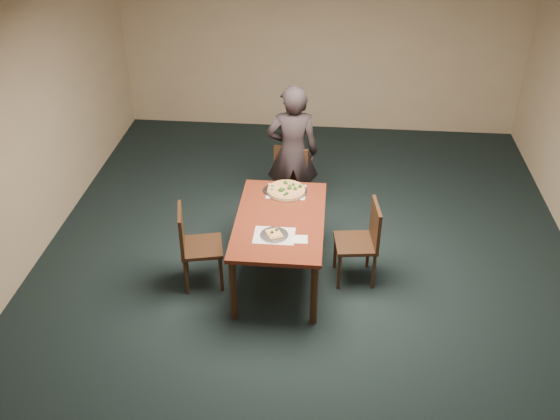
# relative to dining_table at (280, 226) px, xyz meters

# --- Properties ---
(ground) EXTENTS (8.00, 8.00, 0.00)m
(ground) POSITION_rel_dining_table_xyz_m (0.27, -0.16, -0.66)
(ground) COLOR black
(ground) RESTS_ON ground
(room_shell) EXTENTS (8.00, 8.00, 8.00)m
(room_shell) POSITION_rel_dining_table_xyz_m (0.27, -0.16, 1.08)
(room_shell) COLOR tan
(room_shell) RESTS_ON ground
(dining_table) EXTENTS (0.90, 1.50, 0.75)m
(dining_table) POSITION_rel_dining_table_xyz_m (0.00, 0.00, 0.00)
(dining_table) COLOR #531C10
(dining_table) RESTS_ON ground
(chair_far) EXTENTS (0.50, 0.50, 0.91)m
(chair_far) POSITION_rel_dining_table_xyz_m (-0.01, 1.16, -0.14)
(chair_far) COLOR black
(chair_far) RESTS_ON ground
(chair_left) EXTENTS (0.50, 0.50, 0.91)m
(chair_left) POSITION_rel_dining_table_xyz_m (-0.87, -0.18, -0.14)
(chair_left) COLOR black
(chair_left) RESTS_ON ground
(chair_right) EXTENTS (0.47, 0.47, 0.91)m
(chair_right) POSITION_rel_dining_table_xyz_m (0.86, 0.06, -0.14)
(chair_right) COLOR black
(chair_right) RESTS_ON ground
(diner) EXTENTS (0.65, 0.46, 1.69)m
(diner) POSITION_rel_dining_table_xyz_m (0.03, 1.26, 0.19)
(diner) COLOR black
(diner) RESTS_ON ground
(placemat_main) EXTENTS (0.42, 0.32, 0.00)m
(placemat_main) POSITION_rel_dining_table_xyz_m (0.02, 0.53, 0.09)
(placemat_main) COLOR white
(placemat_main) RESTS_ON dining_table
(placemat_near) EXTENTS (0.40, 0.30, 0.00)m
(placemat_near) POSITION_rel_dining_table_xyz_m (-0.03, -0.31, 0.09)
(placemat_near) COLOR white
(placemat_near) RESTS_ON dining_table
(pizza_pan) EXTENTS (0.45, 0.45, 0.07)m
(pizza_pan) POSITION_rel_dining_table_xyz_m (0.02, 0.53, 0.12)
(pizza_pan) COLOR silver
(pizza_pan) RESTS_ON dining_table
(slice_plate_near) EXTENTS (0.28, 0.28, 0.06)m
(slice_plate_near) POSITION_rel_dining_table_xyz_m (-0.03, -0.31, 0.11)
(slice_plate_near) COLOR silver
(slice_plate_near) RESTS_ON dining_table
(slice_plate_far) EXTENTS (0.28, 0.28, 0.06)m
(slice_plate_far) POSITION_rel_dining_table_xyz_m (-0.10, 0.53, 0.10)
(slice_plate_far) COLOR silver
(slice_plate_far) RESTS_ON dining_table
(napkin) EXTENTS (0.15, 0.15, 0.01)m
(napkin) POSITION_rel_dining_table_xyz_m (0.23, -0.36, 0.09)
(napkin) COLOR white
(napkin) RESTS_ON dining_table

